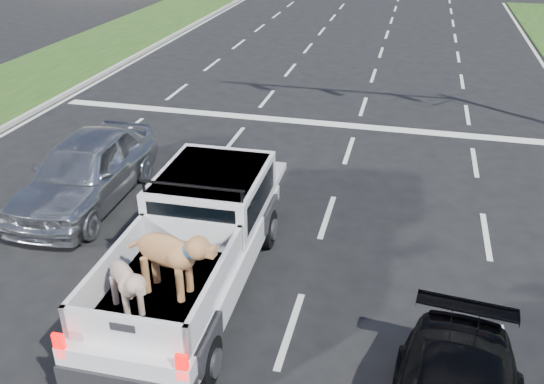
# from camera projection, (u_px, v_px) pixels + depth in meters

# --- Properties ---
(ground) EXTENTS (160.00, 160.00, 0.00)m
(ground) POSITION_uv_depth(u_px,v_px,m) (194.00, 314.00, 10.21)
(ground) COLOR black
(ground) RESTS_ON ground
(road_markings) EXTENTS (17.75, 60.00, 0.01)m
(road_markings) POSITION_uv_depth(u_px,v_px,m) (279.00, 164.00, 15.86)
(road_markings) COLOR silver
(road_markings) RESTS_ON ground
(pickup_truck) EXTENTS (2.25, 5.75, 2.14)m
(pickup_truck) POSITION_uv_depth(u_px,v_px,m) (194.00, 242.00, 10.43)
(pickup_truck) COLOR black
(pickup_truck) RESTS_ON ground
(silver_sedan) EXTENTS (2.13, 4.93, 1.66)m
(silver_sedan) POSITION_uv_depth(u_px,v_px,m) (85.00, 170.00, 13.58)
(silver_sedan) COLOR #B5B7BC
(silver_sedan) RESTS_ON ground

